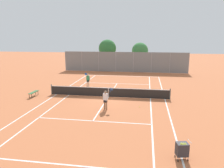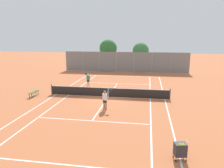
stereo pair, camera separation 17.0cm
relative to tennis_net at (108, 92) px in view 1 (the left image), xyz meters
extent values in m
plane|color=#BC663D|center=(0.00, 0.00, -0.51)|extent=(120.00, 120.00, 0.00)
cube|color=white|center=(0.00, -11.90, -0.51)|extent=(11.00, 0.10, 0.01)
cube|color=white|center=(0.00, 11.90, -0.51)|extent=(11.00, 0.10, 0.01)
cube|color=white|center=(-5.50, 0.00, -0.51)|extent=(0.10, 23.80, 0.01)
cube|color=white|center=(5.50, 0.00, -0.51)|extent=(0.10, 23.80, 0.01)
cube|color=white|center=(-4.13, 0.00, -0.51)|extent=(0.10, 23.80, 0.01)
cube|color=white|center=(4.13, 0.00, -0.51)|extent=(0.10, 23.80, 0.01)
cube|color=white|center=(0.00, -6.40, -0.51)|extent=(8.26, 0.10, 0.01)
cube|color=white|center=(0.00, 6.40, -0.51)|extent=(8.26, 0.10, 0.01)
cube|color=white|center=(0.00, 0.00, -0.51)|extent=(0.10, 12.80, 0.01)
cylinder|color=#474C47|center=(-5.95, 0.00, 0.03)|extent=(0.10, 0.10, 1.07)
cylinder|color=#474C47|center=(5.95, 0.00, 0.03)|extent=(0.10, 0.10, 1.07)
cube|color=black|center=(0.00, 0.00, -0.04)|extent=(11.90, 0.02, 0.89)
cube|color=white|center=(0.00, 0.00, 0.41)|extent=(11.90, 0.03, 0.06)
cube|color=white|center=(0.00, 0.00, -0.06)|extent=(0.05, 0.03, 0.89)
cube|color=#2D2D33|center=(5.47, -10.55, 0.02)|extent=(0.64, 0.55, 0.64)
cylinder|color=#B7B7BC|center=(5.27, -10.80, -0.35)|extent=(0.02, 0.02, 0.16)
cylinder|color=black|center=(5.27, -10.80, -0.46)|extent=(0.05, 0.10, 0.10)
cylinder|color=#B7B7BC|center=(5.18, -10.41, -0.35)|extent=(0.02, 0.02, 0.16)
cylinder|color=black|center=(5.18, -10.41, -0.46)|extent=(0.05, 0.10, 0.10)
cylinder|color=#B7B7BC|center=(5.76, -10.69, -0.35)|extent=(0.02, 0.02, 0.16)
cylinder|color=black|center=(5.76, -10.69, -0.46)|extent=(0.05, 0.10, 0.10)
cylinder|color=#B7B7BC|center=(5.67, -10.30, -0.35)|extent=(0.02, 0.02, 0.16)
cylinder|color=black|center=(5.67, -10.30, -0.46)|extent=(0.05, 0.10, 0.10)
cylinder|color=#B7B7BC|center=(5.80, -10.48, 0.44)|extent=(0.12, 0.44, 0.02)
sphere|color=#D1DB33|center=(5.63, -10.65, 0.32)|extent=(0.07, 0.07, 0.07)
sphere|color=#D1DB33|center=(5.56, -10.66, 0.33)|extent=(0.07, 0.07, 0.07)
sphere|color=#D1DB33|center=(5.50, -10.67, 0.34)|extent=(0.07, 0.07, 0.07)
sphere|color=#D1DB33|center=(5.44, -10.69, 0.34)|extent=(0.07, 0.07, 0.07)
sphere|color=#D1DB33|center=(5.37, -10.70, 0.34)|extent=(0.07, 0.07, 0.07)
sphere|color=#D1DB33|center=(5.62, -10.59, 0.33)|extent=(0.07, 0.07, 0.07)
sphere|color=#D1DB33|center=(5.55, -10.60, 0.33)|extent=(0.07, 0.07, 0.07)
sphere|color=#D1DB33|center=(5.48, -10.62, 0.32)|extent=(0.07, 0.07, 0.07)
sphere|color=#D1DB33|center=(5.42, -10.63, 0.35)|extent=(0.07, 0.07, 0.07)
sphere|color=#D1DB33|center=(5.36, -10.64, 0.31)|extent=(0.07, 0.07, 0.07)
sphere|color=#D1DB33|center=(5.60, -10.52, 0.33)|extent=(0.07, 0.07, 0.07)
sphere|color=#D1DB33|center=(5.53, -10.54, 0.32)|extent=(0.07, 0.07, 0.07)
sphere|color=#D1DB33|center=(5.48, -10.54, 0.32)|extent=(0.07, 0.07, 0.07)
sphere|color=#D1DB33|center=(5.40, -10.57, 0.34)|extent=(0.07, 0.07, 0.07)
cylinder|color=#936B4C|center=(0.35, -3.81, -0.10)|extent=(0.13, 0.13, 0.82)
cylinder|color=#936B4C|center=(0.52, -3.88, -0.10)|extent=(0.13, 0.13, 0.82)
cube|color=black|center=(0.43, -3.84, 0.23)|extent=(0.33, 0.27, 0.24)
cube|color=white|center=(0.43, -3.84, 0.59)|extent=(0.39, 0.31, 0.56)
sphere|color=#936B4C|center=(0.43, -3.84, 0.98)|extent=(0.22, 0.22, 0.22)
cylinder|color=black|center=(0.43, -3.84, 1.05)|extent=(0.23, 0.23, 0.02)
cylinder|color=#936B4C|center=(0.22, -3.77, 0.53)|extent=(0.08, 0.08, 0.52)
cylinder|color=#936B4C|center=(0.60, -3.76, 0.88)|extent=(0.23, 0.45, 0.35)
cylinder|color=#1E4C99|center=(0.81, -3.56, 1.04)|extent=(0.12, 0.25, 0.22)
cylinder|color=#1E4C99|center=(0.86, -3.45, 1.15)|extent=(0.33, 0.28, 0.23)
cylinder|color=beige|center=(-3.08, 4.00, -0.10)|extent=(0.13, 0.13, 0.82)
cylinder|color=beige|center=(-3.25, 3.94, -0.10)|extent=(0.13, 0.13, 0.82)
cube|color=black|center=(-3.16, 3.97, 0.23)|extent=(0.32, 0.26, 0.24)
cube|color=#338C59|center=(-3.16, 3.97, 0.59)|extent=(0.39, 0.30, 0.56)
sphere|color=beige|center=(-3.16, 3.97, 0.98)|extent=(0.22, 0.22, 0.22)
cylinder|color=black|center=(-3.16, 3.97, 1.05)|extent=(0.23, 0.23, 0.02)
cylinder|color=beige|center=(-2.96, 4.04, 0.53)|extent=(0.08, 0.08, 0.52)
cylinder|color=beige|center=(-3.24, 3.80, 0.88)|extent=(0.23, 0.46, 0.35)
cylinder|color=#1E4C99|center=(-3.28, 3.51, 1.04)|extent=(0.11, 0.25, 0.22)
cylinder|color=#1E4C99|center=(-3.24, 3.39, 1.15)|extent=(0.33, 0.28, 0.23)
sphere|color=#D1DB33|center=(1.26, 6.59, -0.48)|extent=(0.07, 0.07, 0.07)
sphere|color=#D1DB33|center=(3.17, -2.81, -0.48)|extent=(0.07, 0.07, 0.07)
sphere|color=#D1DB33|center=(-1.15, 3.00, -0.48)|extent=(0.07, 0.07, 0.07)
cube|color=#2D6638|center=(-7.42, -0.98, -0.07)|extent=(0.36, 1.50, 0.05)
cylinder|color=#262626|center=(-7.30, -0.35, -0.30)|extent=(0.05, 0.05, 0.41)
cylinder|color=#262626|center=(-7.30, -1.62, -0.30)|extent=(0.05, 0.05, 0.41)
cylinder|color=#262626|center=(-7.55, -0.35, -0.30)|extent=(0.05, 0.05, 0.41)
cylinder|color=#262626|center=(-7.55, -1.62, -0.30)|extent=(0.05, 0.05, 0.41)
cylinder|color=gray|center=(-10.39, 15.85, 1.19)|extent=(0.08, 0.08, 3.39)
cylinder|color=gray|center=(-7.42, 15.85, 1.19)|extent=(0.08, 0.08, 3.39)
cylinder|color=gray|center=(-4.45, 15.85, 1.19)|extent=(0.08, 0.08, 3.39)
cylinder|color=gray|center=(-1.48, 15.85, 1.19)|extent=(0.08, 0.08, 3.39)
cylinder|color=gray|center=(1.48, 15.85, 1.19)|extent=(0.08, 0.08, 3.39)
cylinder|color=gray|center=(4.45, 15.85, 1.19)|extent=(0.08, 0.08, 3.39)
cylinder|color=gray|center=(7.42, 15.85, 1.19)|extent=(0.08, 0.08, 3.39)
cylinder|color=gray|center=(10.39, 15.85, 1.19)|extent=(0.08, 0.08, 3.39)
cube|color=slate|center=(0.00, 15.85, 1.19)|extent=(20.78, 0.02, 3.35)
cylinder|color=brown|center=(-3.45, 18.88, 0.83)|extent=(0.28, 0.28, 2.68)
sphere|color=#2D6B33|center=(-3.45, 18.88, 3.28)|extent=(3.17, 3.17, 3.17)
sphere|color=#2D6B33|center=(-3.43, 18.55, 2.89)|extent=(2.31, 2.31, 2.31)
cylinder|color=brown|center=(2.46, 18.00, 0.74)|extent=(0.32, 0.32, 2.50)
sphere|color=#387A3D|center=(2.46, 18.00, 2.98)|extent=(2.80, 2.80, 2.80)
sphere|color=#387A3D|center=(2.22, 17.78, 2.62)|extent=(1.87, 1.87, 1.87)
camera|label=1|loc=(3.62, -20.62, 5.36)|focal=35.00mm
camera|label=2|loc=(3.78, -20.60, 5.36)|focal=35.00mm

